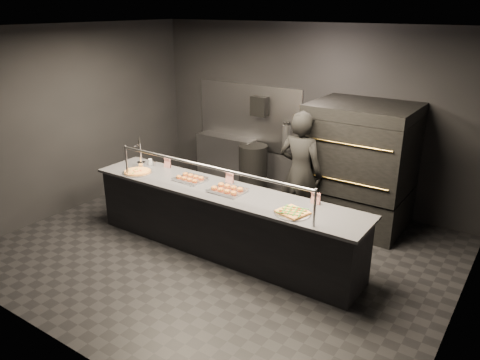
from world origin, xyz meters
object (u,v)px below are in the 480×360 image
at_px(slider_tray_b, 227,190).
at_px(worker, 300,173).
at_px(service_counter, 223,220).
at_px(trash_bin, 253,168).
at_px(square_pizza, 293,212).
at_px(fire_extinguisher, 286,137).
at_px(towel_dispenser, 260,106).
at_px(slider_tray_a, 190,178).
at_px(beer_tap, 141,158).
at_px(round_pizza, 138,172).
at_px(pizza_oven, 359,165).
at_px(prep_shelf, 227,159).

bearing_deg(slider_tray_b, worker, 67.47).
xyz_separation_m(service_counter, trash_bin, (-0.89, 2.16, -0.03)).
xyz_separation_m(square_pizza, trash_bin, (-2.04, 2.31, -0.50)).
distance_m(service_counter, fire_extinguisher, 2.50).
distance_m(towel_dispenser, square_pizza, 3.32).
bearing_deg(slider_tray_a, beer_tap, 178.18).
xyz_separation_m(beer_tap, slider_tray_b, (1.69, -0.09, -0.12)).
xyz_separation_m(beer_tap, round_pizza, (0.15, -0.22, -0.13)).
xyz_separation_m(fire_extinguisher, square_pizza, (1.50, -2.55, -0.12)).
height_order(slider_tray_b, worker, worker).
height_order(pizza_oven, slider_tray_a, pizza_oven).
bearing_deg(square_pizza, slider_tray_a, 173.71).
distance_m(towel_dispenser, slider_tray_a, 2.44).
bearing_deg(beer_tap, slider_tray_a, -1.82).
relative_size(trash_bin, worker, 0.47).
bearing_deg(worker, beer_tap, 26.19).
distance_m(beer_tap, slider_tray_b, 1.70).
relative_size(pizza_oven, slider_tray_a, 4.01).
height_order(towel_dispenser, worker, worker).
bearing_deg(fire_extinguisher, round_pizza, -113.33).
bearing_deg(pizza_oven, worker, -129.99).
distance_m(beer_tap, round_pizza, 0.30).
height_order(prep_shelf, round_pizza, round_pizza).
bearing_deg(worker, service_counter, 63.22).
relative_size(towel_dispenser, worker, 0.19).
relative_size(beer_tap, slider_tray_a, 1.07).
xyz_separation_m(round_pizza, trash_bin, (0.56, 2.31, -0.50)).
distance_m(prep_shelf, slider_tray_a, 2.54).
bearing_deg(square_pizza, service_counter, 172.60).
bearing_deg(slider_tray_b, towel_dispenser, 112.42).
height_order(pizza_oven, slider_tray_b, pizza_oven).
bearing_deg(round_pizza, fire_extinguisher, 66.67).
xyz_separation_m(towel_dispenser, worker, (1.48, -1.23, -0.62)).
relative_size(prep_shelf, square_pizza, 2.81).
distance_m(fire_extinguisher, square_pizza, 2.96).
bearing_deg(pizza_oven, round_pizza, -142.28).
distance_m(fire_extinguisher, trash_bin, 0.86).
relative_size(service_counter, slider_tray_b, 8.74).
bearing_deg(towel_dispenser, round_pizza, -102.22).
relative_size(round_pizza, slider_tray_b, 0.95).
bearing_deg(beer_tap, prep_shelf, 90.00).
bearing_deg(round_pizza, trash_bin, 76.34).
bearing_deg(prep_shelf, towel_dispenser, 5.71).
height_order(slider_tray_b, square_pizza, slider_tray_b).
height_order(pizza_oven, beer_tap, pizza_oven).
bearing_deg(slider_tray_a, towel_dispenser, 97.28).
bearing_deg(fire_extinguisher, pizza_oven, -17.89).
bearing_deg(round_pizza, slider_tray_b, 5.03).
relative_size(towel_dispenser, beer_tap, 0.69).
distance_m(round_pizza, trash_bin, 2.43).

